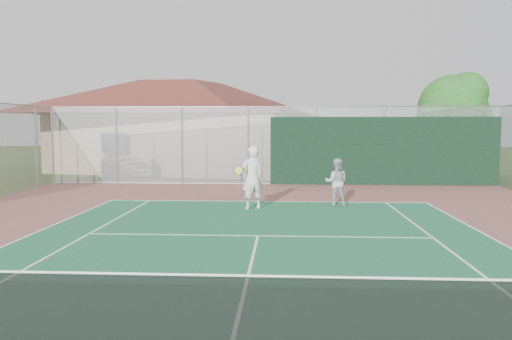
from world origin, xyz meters
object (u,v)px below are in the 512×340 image
Objects in this scene: clubhouse at (183,117)px; tree at (454,110)px; player_grey_back at (336,183)px; player_white_front at (252,178)px; bleachers at (127,167)px.

clubhouse is 3.16× the size of tree.
player_white_front is at bearing 22.26° from player_grey_back.
bleachers is 11.90m from player_white_front.
tree is at bearing -123.08° from player_grey_back.
clubhouse is at bearing -95.13° from player_white_front.
player_grey_back is (7.84, -13.57, -2.42)m from clubhouse.
tree reaches higher than player_white_front.
tree reaches higher than player_grey_back.
player_white_front is at bearing -59.08° from clubhouse.
player_grey_back is (9.79, -8.77, 0.26)m from bleachers.
player_grey_back is at bearing -48.68° from clubhouse.
clubhouse is 15.39m from player_white_front.
bleachers is at bearing -35.67° from player_grey_back.
clubhouse reaches higher than player_white_front.
tree is (14.07, -5.93, 0.18)m from clubhouse.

